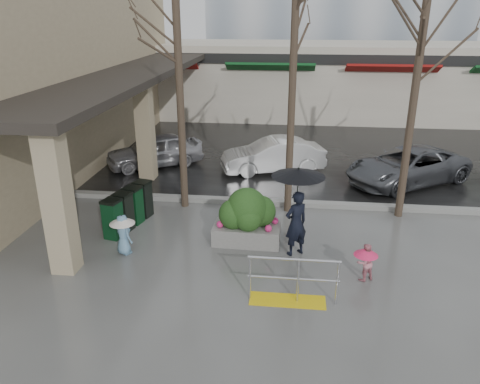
% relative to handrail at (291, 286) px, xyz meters
% --- Properties ---
extents(ground, '(120.00, 120.00, 0.00)m').
position_rel_handrail_xyz_m(ground, '(-1.36, 1.20, -0.38)').
color(ground, '#51514F').
rests_on(ground, ground).
extents(street_asphalt, '(120.00, 36.00, 0.01)m').
position_rel_handrail_xyz_m(street_asphalt, '(-1.36, 23.20, -0.37)').
color(street_asphalt, black).
rests_on(street_asphalt, ground).
extents(curb, '(120.00, 0.30, 0.15)m').
position_rel_handrail_xyz_m(curb, '(-1.36, 5.20, -0.30)').
color(curb, gray).
rests_on(curb, ground).
extents(near_building, '(6.00, 18.00, 8.00)m').
position_rel_handrail_xyz_m(near_building, '(-10.36, 9.20, 3.62)').
color(near_building, tan).
rests_on(near_building, ground).
extents(canopy_slab, '(2.80, 18.00, 0.25)m').
position_rel_handrail_xyz_m(canopy_slab, '(-6.16, 9.20, 3.25)').
color(canopy_slab, '#2D2823').
rests_on(canopy_slab, pillar_front).
extents(pillar_front, '(0.55, 0.55, 3.50)m').
position_rel_handrail_xyz_m(pillar_front, '(-5.26, 0.70, 1.37)').
color(pillar_front, tan).
rests_on(pillar_front, ground).
extents(pillar_back, '(0.55, 0.55, 3.50)m').
position_rel_handrail_xyz_m(pillar_back, '(-5.26, 7.20, 1.37)').
color(pillar_back, tan).
rests_on(pillar_back, ground).
extents(storefront_row, '(34.00, 6.74, 4.00)m').
position_rel_handrail_xyz_m(storefront_row, '(0.64, 19.17, 1.64)').
color(storefront_row, beige).
rests_on(storefront_row, ground).
extents(handrail, '(1.90, 0.50, 1.03)m').
position_rel_handrail_xyz_m(handrail, '(0.00, 0.00, 0.00)').
color(handrail, yellow).
rests_on(handrail, ground).
extents(tree_west, '(3.20, 3.20, 6.80)m').
position_rel_handrail_xyz_m(tree_west, '(-3.36, 4.80, 4.71)').
color(tree_west, '#382B21').
rests_on(tree_west, ground).
extents(tree_midwest, '(3.20, 3.20, 7.00)m').
position_rel_handrail_xyz_m(tree_midwest, '(-0.16, 4.80, 4.86)').
color(tree_midwest, '#382B21').
rests_on(tree_midwest, ground).
extents(tree_mideast, '(3.20, 3.20, 6.50)m').
position_rel_handrail_xyz_m(tree_mideast, '(3.14, 4.80, 4.48)').
color(tree_mideast, '#382B21').
rests_on(tree_mideast, ground).
extents(woman, '(1.29, 1.29, 2.29)m').
position_rel_handrail_xyz_m(woman, '(0.08, 2.08, 1.01)').
color(woman, black).
rests_on(woman, ground).
extents(child_pink, '(0.55, 0.55, 0.90)m').
position_rel_handrail_xyz_m(child_pink, '(1.64, 1.04, 0.15)').
color(child_pink, pink).
rests_on(child_pink, ground).
extents(child_blue, '(0.63, 0.63, 1.05)m').
position_rel_handrail_xyz_m(child_blue, '(-4.18, 1.61, 0.26)').
color(child_blue, '#6C9CC0').
rests_on(child_blue, ground).
extents(planter, '(1.76, 1.03, 1.52)m').
position_rel_handrail_xyz_m(planter, '(-1.18, 2.58, 0.35)').
color(planter, gray).
rests_on(planter, ground).
extents(news_boxes, '(0.90, 2.00, 1.09)m').
position_rel_handrail_xyz_m(news_boxes, '(-4.58, 3.17, 0.17)').
color(news_boxes, '#0D3C1D').
rests_on(news_boxes, ground).
extents(car_a, '(3.93, 3.19, 1.26)m').
position_rel_handrail_xyz_m(car_a, '(-5.41, 8.59, 0.25)').
color(car_a, '#AAA9AE').
rests_on(car_a, ground).
extents(car_b, '(4.05, 2.44, 1.26)m').
position_rel_handrail_xyz_m(car_b, '(-0.79, 8.46, 0.25)').
color(car_b, white).
rests_on(car_b, ground).
extents(car_c, '(4.94, 4.23, 1.26)m').
position_rel_handrail_xyz_m(car_c, '(3.95, 7.72, 0.25)').
color(car_c, '#5A5D62').
rests_on(car_c, ground).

